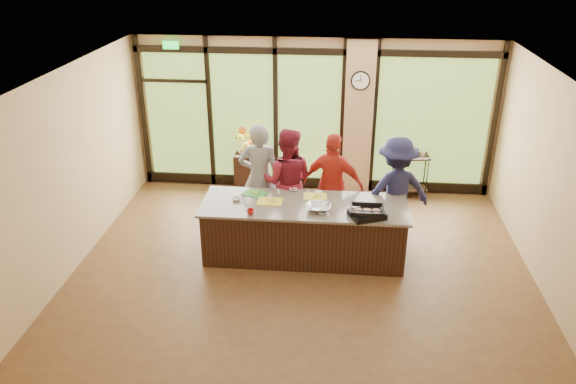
% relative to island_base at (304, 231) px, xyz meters
% --- Properties ---
extents(floor, '(7.00, 7.00, 0.00)m').
position_rel_island_base_xyz_m(floor, '(0.00, -0.30, -0.44)').
color(floor, brown).
rests_on(floor, ground).
extents(ceiling, '(7.00, 7.00, 0.00)m').
position_rel_island_base_xyz_m(ceiling, '(0.00, -0.30, 2.56)').
color(ceiling, silver).
rests_on(ceiling, back_wall).
extents(back_wall, '(7.00, 0.00, 7.00)m').
position_rel_island_base_xyz_m(back_wall, '(0.00, 2.70, 1.06)').
color(back_wall, tan).
rests_on(back_wall, floor).
extents(left_wall, '(0.00, 6.00, 6.00)m').
position_rel_island_base_xyz_m(left_wall, '(-3.50, -0.30, 1.06)').
color(left_wall, tan).
rests_on(left_wall, floor).
extents(right_wall, '(0.00, 6.00, 6.00)m').
position_rel_island_base_xyz_m(right_wall, '(3.50, -0.30, 1.06)').
color(right_wall, tan).
rests_on(right_wall, floor).
extents(window_wall, '(6.90, 0.12, 3.00)m').
position_rel_island_base_xyz_m(window_wall, '(0.16, 2.65, 0.95)').
color(window_wall, tan).
rests_on(window_wall, floor).
extents(island_base, '(3.10, 1.00, 0.88)m').
position_rel_island_base_xyz_m(island_base, '(0.00, 0.00, 0.00)').
color(island_base, black).
rests_on(island_base, floor).
extents(countertop, '(3.20, 1.10, 0.04)m').
position_rel_island_base_xyz_m(countertop, '(0.00, 0.00, 0.46)').
color(countertop, gray).
rests_on(countertop, island_base).
extents(wall_clock, '(0.36, 0.04, 0.36)m').
position_rel_island_base_xyz_m(wall_clock, '(0.85, 2.57, 1.81)').
color(wall_clock, black).
rests_on(wall_clock, window_wall).
extents(cook_left, '(0.72, 0.48, 1.93)m').
position_rel_island_base_xyz_m(cook_left, '(-0.82, 0.84, 0.53)').
color(cook_left, slate).
rests_on(cook_left, floor).
extents(cook_midleft, '(0.93, 0.73, 1.87)m').
position_rel_island_base_xyz_m(cook_midleft, '(-0.35, 0.81, 0.49)').
color(cook_midleft, maroon).
rests_on(cook_midleft, floor).
extents(cook_midright, '(1.13, 0.69, 1.79)m').
position_rel_island_base_xyz_m(cook_midright, '(0.43, 0.84, 0.45)').
color(cook_midright, '#B1291B').
rests_on(cook_midright, floor).
extents(cook_right, '(1.31, 0.97, 1.82)m').
position_rel_island_base_xyz_m(cook_right, '(1.45, 0.68, 0.47)').
color(cook_right, '#1C1C3E').
rests_on(cook_right, floor).
extents(roasting_pan, '(0.60, 0.54, 0.09)m').
position_rel_island_base_xyz_m(roasting_pan, '(0.95, -0.34, 0.52)').
color(roasting_pan, black).
rests_on(roasting_pan, countertop).
extents(mixing_bowl, '(0.36, 0.36, 0.09)m').
position_rel_island_base_xyz_m(mixing_bowl, '(0.23, -0.19, 0.52)').
color(mixing_bowl, silver).
rests_on(mixing_bowl, countertop).
extents(cutting_board_left, '(0.44, 0.38, 0.01)m').
position_rel_island_base_xyz_m(cutting_board_left, '(-0.82, 0.30, 0.49)').
color(cutting_board_left, green).
rests_on(cutting_board_left, countertop).
extents(cutting_board_center, '(0.40, 0.30, 0.01)m').
position_rel_island_base_xyz_m(cutting_board_center, '(-0.54, 0.04, 0.49)').
color(cutting_board_center, yellow).
rests_on(cutting_board_center, countertop).
extents(cutting_board_right, '(0.39, 0.30, 0.01)m').
position_rel_island_base_xyz_m(cutting_board_right, '(0.15, 0.28, 0.49)').
color(cutting_board_right, yellow).
rests_on(cutting_board_right, countertop).
extents(prep_bowl_near, '(0.16, 0.16, 0.04)m').
position_rel_island_base_xyz_m(prep_bowl_near, '(-1.07, 0.04, 0.50)').
color(prep_bowl_near, silver).
rests_on(prep_bowl_near, countertop).
extents(prep_bowl_mid, '(0.16, 0.16, 0.04)m').
position_rel_island_base_xyz_m(prep_bowl_mid, '(0.28, -0.30, 0.50)').
color(prep_bowl_mid, silver).
rests_on(prep_bowl_mid, countertop).
extents(prep_bowl_far, '(0.14, 0.14, 0.03)m').
position_rel_island_base_xyz_m(prep_bowl_far, '(-0.21, 0.49, 0.50)').
color(prep_bowl_far, silver).
rests_on(prep_bowl_far, countertop).
extents(red_ramekin, '(0.14, 0.14, 0.08)m').
position_rel_island_base_xyz_m(red_ramekin, '(-0.78, -0.41, 0.52)').
color(red_ramekin, '#AB1711').
rests_on(red_ramekin, countertop).
extents(flower_stand, '(0.39, 0.39, 0.76)m').
position_rel_island_base_xyz_m(flower_stand, '(-1.35, 2.45, -0.06)').
color(flower_stand, black).
rests_on(flower_stand, floor).
extents(flower_vase, '(0.34, 0.34, 0.27)m').
position_rel_island_base_xyz_m(flower_vase, '(-1.35, 2.45, 0.46)').
color(flower_vase, '#91734F').
rests_on(flower_vase, flower_stand).
extents(bar_cart, '(0.73, 0.48, 0.93)m').
position_rel_island_base_xyz_m(bar_cart, '(1.89, 2.45, 0.12)').
color(bar_cart, black).
rests_on(bar_cart, floor).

